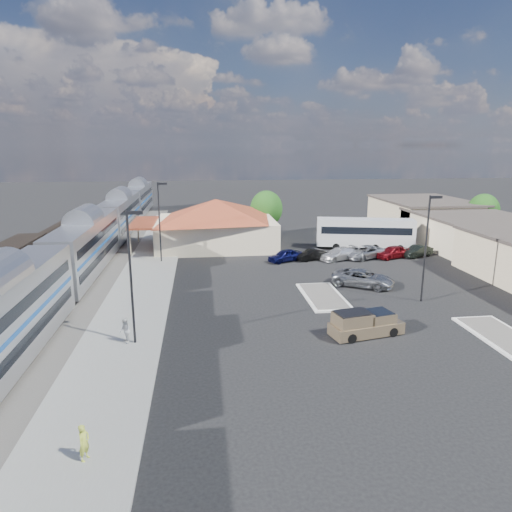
{
  "coord_description": "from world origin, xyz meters",
  "views": [
    {
      "loc": [
        -6.42,
        -34.85,
        12.93
      ],
      "look_at": [
        -1.38,
        6.45,
        2.8
      ],
      "focal_mm": 32.0,
      "sensor_mm": 36.0,
      "label": 1
    }
  ],
  "objects": [
    {
      "name": "ground",
      "position": [
        0.0,
        0.0,
        0.0
      ],
      "size": [
        280.0,
        280.0,
        0.0
      ],
      "primitive_type": "plane",
      "color": "black",
      "rests_on": "ground"
    },
    {
      "name": "railbed",
      "position": [
        -21.0,
        8.0,
        0.06
      ],
      "size": [
        16.0,
        100.0,
        0.12
      ],
      "primitive_type": "cube",
      "color": "#4C4944",
      "rests_on": "ground"
    },
    {
      "name": "platform",
      "position": [
        -12.0,
        6.0,
        0.09
      ],
      "size": [
        5.5,
        92.0,
        0.18
      ],
      "primitive_type": "cube",
      "color": "gray",
      "rests_on": "ground"
    },
    {
      "name": "passenger_train",
      "position": [
        -18.0,
        11.76,
        2.87
      ],
      "size": [
        3.0,
        104.0,
        5.55
      ],
      "color": "silver",
      "rests_on": "ground"
    },
    {
      "name": "freight_cars",
      "position": [
        -24.0,
        7.42,
        1.93
      ],
      "size": [
        2.8,
        46.0,
        4.0
      ],
      "color": "black",
      "rests_on": "ground"
    },
    {
      "name": "station_depot",
      "position": [
        -4.56,
        24.0,
        3.13
      ],
      "size": [
        18.35,
        12.24,
        6.2
      ],
      "color": "beige",
      "rests_on": "ground"
    },
    {
      "name": "buildings_east",
      "position": [
        28.0,
        14.28,
        2.27
      ],
      "size": [
        14.4,
        51.4,
        4.8
      ],
      "color": "#C6B28C",
      "rests_on": "ground"
    },
    {
      "name": "traffic_island_south",
      "position": [
        4.0,
        2.0,
        0.1
      ],
      "size": [
        3.3,
        7.5,
        0.21
      ],
      "color": "silver",
      "rests_on": "ground"
    },
    {
      "name": "traffic_island_north",
      "position": [
        14.0,
        -8.0,
        0.1
      ],
      "size": [
        3.3,
        7.5,
        0.21
      ],
      "color": "silver",
      "rests_on": "ground"
    },
    {
      "name": "lamp_plat_s",
      "position": [
        -10.9,
        -6.0,
        5.34
      ],
      "size": [
        1.08,
        0.25,
        9.0
      ],
      "color": "black",
      "rests_on": "ground"
    },
    {
      "name": "lamp_plat_n",
      "position": [
        -10.9,
        16.0,
        5.34
      ],
      "size": [
        1.08,
        0.25,
        9.0
      ],
      "color": "black",
      "rests_on": "ground"
    },
    {
      "name": "lamp_lot",
      "position": [
        12.1,
        0.0,
        5.34
      ],
      "size": [
        1.08,
        0.25,
        9.0
      ],
      "color": "black",
      "rests_on": "ground"
    },
    {
      "name": "tree_east_c",
      "position": [
        34.0,
        26.0,
        3.76
      ],
      "size": [
        4.41,
        4.41,
        6.21
      ],
      "color": "#382314",
      "rests_on": "ground"
    },
    {
      "name": "tree_depot",
      "position": [
        3.0,
        30.0,
        4.02
      ],
      "size": [
        4.71,
        4.71,
        6.63
      ],
      "color": "#382314",
      "rests_on": "ground"
    },
    {
      "name": "pickup_truck",
      "position": [
        4.81,
        -6.3,
        0.83
      ],
      "size": [
        5.37,
        2.87,
        1.76
      ],
      "rotation": [
        0.0,
        0.0,
        1.78
      ],
      "color": "#947C5B",
      "rests_on": "ground"
    },
    {
      "name": "suv",
      "position": [
        8.53,
        4.68,
        0.8
      ],
      "size": [
        6.26,
        5.27,
        1.59
      ],
      "primitive_type": "imported",
      "rotation": [
        0.0,
        0.0,
        1.01
      ],
      "color": "gray",
      "rests_on": "ground"
    },
    {
      "name": "coach_bus",
      "position": [
        14.24,
        20.02,
        2.23
      ],
      "size": [
        12.36,
        5.32,
        3.88
      ],
      "rotation": [
        0.0,
        0.0,
        1.34
      ],
      "color": "white",
      "rests_on": "ground"
    },
    {
      "name": "person_a",
      "position": [
        -11.48,
        -17.65,
        0.98
      ],
      "size": [
        0.59,
        0.69,
        1.6
      ],
      "primitive_type": "imported",
      "rotation": [
        0.0,
        0.0,
        1.16
      ],
      "color": "#C9D943",
      "rests_on": "platform"
    },
    {
      "name": "person_b",
      "position": [
        -11.61,
        -6.02,
        1.03
      ],
      "size": [
        0.88,
        1.0,
        1.71
      ],
      "primitive_type": "imported",
      "rotation": [
        0.0,
        0.0,
        -1.23
      ],
      "color": "silver",
      "rests_on": "platform"
    },
    {
      "name": "parked_car_a",
      "position": [
        2.97,
        14.87,
        0.7
      ],
      "size": [
        4.42,
        3.29,
        1.4
      ],
      "primitive_type": "imported",
      "rotation": [
        0.0,
        0.0,
        -1.12
      ],
      "color": "#0C0E40",
      "rests_on": "ground"
    },
    {
      "name": "parked_car_b",
      "position": [
        6.17,
        15.17,
        0.64
      ],
      "size": [
        4.13,
        2.66,
        1.29
      ],
      "primitive_type": "imported",
      "rotation": [
        0.0,
        0.0,
        -1.21
      ],
      "color": "black",
      "rests_on": "ground"
    },
    {
      "name": "parked_car_c",
      "position": [
        9.37,
        14.87,
        0.71
      ],
      "size": [
        5.28,
        3.8,
        1.42
      ],
      "primitive_type": "imported",
      "rotation": [
        0.0,
        0.0,
        -1.15
      ],
      "color": "silver",
      "rests_on": "ground"
    },
    {
      "name": "parked_car_d",
      "position": [
        12.57,
        15.17,
        0.74
      ],
      "size": [
        5.87,
        4.49,
        1.48
      ],
      "primitive_type": "imported",
      "rotation": [
        0.0,
        0.0,
        -1.13
      ],
      "color": "gray",
      "rests_on": "ground"
    },
    {
      "name": "parked_car_e",
      "position": [
        15.77,
        14.87,
        0.74
      ],
      "size": [
        4.71,
        3.23,
        1.49
      ],
      "primitive_type": "imported",
      "rotation": [
        0.0,
        0.0,
        -1.2
      ],
      "color": "maroon",
      "rests_on": "ground"
    },
    {
      "name": "parked_car_f",
      "position": [
        18.97,
        15.17,
        0.69
      ],
      "size": [
        4.4,
        3.06,
        1.38
      ],
      "primitive_type": "imported",
      "rotation": [
        0.0,
        0.0,
        -1.14
      ],
      "color": "black",
      "rests_on": "ground"
    }
  ]
}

